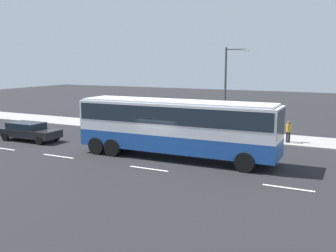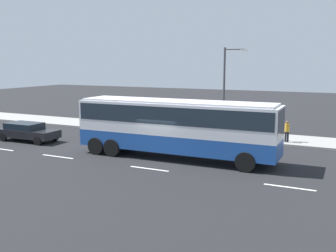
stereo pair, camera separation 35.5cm
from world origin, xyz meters
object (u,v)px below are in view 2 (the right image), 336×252
at_px(coach_bus, 176,123).
at_px(street_lamp, 226,86).
at_px(car_black_sedan, 28,131).
at_px(pedestrian_near_curb, 287,130).

xyz_separation_m(coach_bus, street_lamp, (0.95, 7.05, 1.85)).
relative_size(car_black_sedan, street_lamp, 0.69).
bearing_deg(car_black_sedan, coach_bus, -0.96).
height_order(coach_bus, pedestrian_near_curb, coach_bus).
distance_m(car_black_sedan, street_lamp, 15.27).
relative_size(pedestrian_near_curb, street_lamp, 0.23).
height_order(car_black_sedan, street_lamp, street_lamp).
distance_m(coach_bus, car_black_sedan, 12.31).
bearing_deg(pedestrian_near_curb, street_lamp, -103.94).
distance_m(coach_bus, street_lamp, 7.35).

